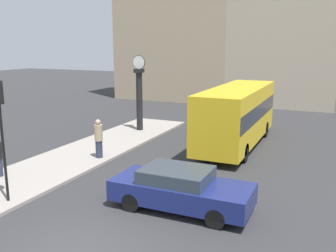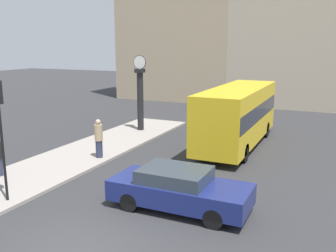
{
  "view_description": "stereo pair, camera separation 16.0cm",
  "coord_description": "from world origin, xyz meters",
  "px_view_note": "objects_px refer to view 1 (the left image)",
  "views": [
    {
      "loc": [
        5.86,
        -7.0,
        5.35
      ],
      "look_at": [
        -1.18,
        8.62,
        1.63
      ],
      "focal_mm": 40.0,
      "sensor_mm": 36.0,
      "label": 1
    },
    {
      "loc": [
        6.0,
        -6.93,
        5.35
      ],
      "look_at": [
        -1.18,
        8.62,
        1.63
      ],
      "focal_mm": 40.0,
      "sensor_mm": 36.0,
      "label": 2
    }
  ],
  "objects_px": {
    "traffic_light_near": "(0,117)",
    "pedestrian_tan_coat": "(99,139)",
    "sedan_car": "(180,189)",
    "bus_distant": "(237,113)",
    "street_clock": "(139,95)"
  },
  "relations": [
    {
      "from": "traffic_light_near",
      "to": "pedestrian_tan_coat",
      "type": "height_order",
      "value": "traffic_light_near"
    },
    {
      "from": "pedestrian_tan_coat",
      "to": "bus_distant",
      "type": "bearing_deg",
      "value": 44.7
    },
    {
      "from": "sedan_car",
      "to": "pedestrian_tan_coat",
      "type": "height_order",
      "value": "pedestrian_tan_coat"
    },
    {
      "from": "bus_distant",
      "to": "street_clock",
      "type": "distance_m",
      "value": 6.43
    },
    {
      "from": "traffic_light_near",
      "to": "sedan_car",
      "type": "bearing_deg",
      "value": 20.66
    },
    {
      "from": "bus_distant",
      "to": "street_clock",
      "type": "xyz_separation_m",
      "value": [
        -6.36,
        0.8,
        0.52
      ]
    },
    {
      "from": "sedan_car",
      "to": "bus_distant",
      "type": "bearing_deg",
      "value": 91.91
    },
    {
      "from": "traffic_light_near",
      "to": "pedestrian_tan_coat",
      "type": "xyz_separation_m",
      "value": [
        -0.04,
        5.5,
        -2.0
      ]
    },
    {
      "from": "bus_distant",
      "to": "pedestrian_tan_coat",
      "type": "height_order",
      "value": "bus_distant"
    },
    {
      "from": "sedan_car",
      "to": "pedestrian_tan_coat",
      "type": "distance_m",
      "value": 6.54
    },
    {
      "from": "bus_distant",
      "to": "street_clock",
      "type": "relative_size",
      "value": 1.88
    },
    {
      "from": "bus_distant",
      "to": "pedestrian_tan_coat",
      "type": "distance_m",
      "value": 7.46
    },
    {
      "from": "street_clock",
      "to": "pedestrian_tan_coat",
      "type": "height_order",
      "value": "street_clock"
    },
    {
      "from": "sedan_car",
      "to": "bus_distant",
      "type": "relative_size",
      "value": 0.53
    },
    {
      "from": "sedan_car",
      "to": "bus_distant",
      "type": "distance_m",
      "value": 8.71
    }
  ]
}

